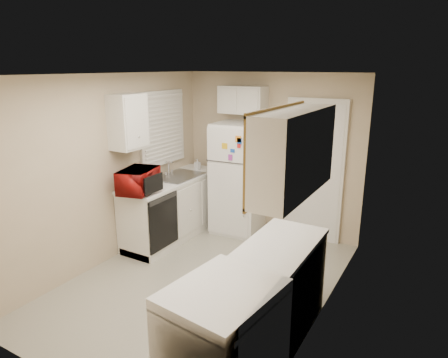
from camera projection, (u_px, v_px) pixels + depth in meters
The scene contains 19 objects.
floor at pixel (203, 281), 4.78m from camera, with size 3.80×3.80×0.00m, color #B4B19F.
ceiling at pixel (200, 74), 4.12m from camera, with size 3.80×3.80×0.00m, color white.
wall_left at pixel (110, 170), 5.12m from camera, with size 3.80×3.80×0.00m, color #C1AE8E.
wall_right at pixel (326, 207), 3.78m from camera, with size 3.80×3.80×0.00m, color #C1AE8E.
wall_back at pixel (270, 154), 6.03m from camera, with size 2.80×2.80×0.00m, color #C1AE8E.
wall_front at pixel (57, 251), 2.87m from camera, with size 2.80×2.80×0.00m, color #C1AE8E.
left_counter at pixel (173, 208), 5.93m from camera, with size 0.60×1.80×0.90m, color silver.
dishwasher at pixel (164, 222), 5.28m from camera, with size 0.03×0.58×0.72m, color black.
sink at pixel (179, 179), 5.95m from camera, with size 0.54×0.74×0.16m, color gray.
microwave at pixel (139, 181), 5.15m from camera, with size 0.31×0.56×0.37m, color maroon.
soap_bottle at pixel (197, 163), 6.30m from camera, with size 0.08×0.08×0.17m, color silver.
window_blinds at pixel (163, 128), 5.87m from camera, with size 0.10×0.98×1.08m, color silver.
upper_cabinet_left at pixel (128, 122), 5.07m from camera, with size 0.30×0.45×0.70m, color silver.
refrigerator at pixel (239, 178), 6.05m from camera, with size 0.69×0.67×1.68m, color white.
cabinet_over_fridge at pixel (243, 100), 5.88m from camera, with size 0.70×0.30×0.40m, color silver.
interior_door at pixel (314, 172), 5.71m from camera, with size 0.86×0.06×2.08m, color white.
right_counter at pixel (259, 309), 3.46m from camera, with size 0.60×2.00×0.90m, color silver.
stove at pixel (223, 348), 2.92m from camera, with size 0.67×0.82×1.00m, color white.
upper_cabinet_right at pixel (295, 153), 3.27m from camera, with size 0.30×1.20×0.70m, color silver.
Camera 1 is at (2.35, -3.56, 2.49)m, focal length 32.00 mm.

